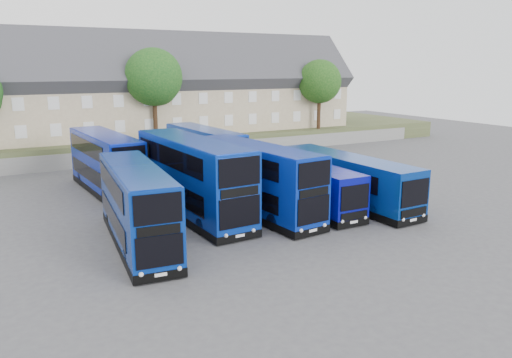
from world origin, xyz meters
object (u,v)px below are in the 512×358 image
at_px(dd_front_left, 137,208).
at_px(coach_east_a, 302,185).
at_px(tree_mid, 155,79).
at_px(tree_east, 320,83).
at_px(dd_front_mid, 192,179).
at_px(tree_far, 326,78).

height_order(dd_front_left, coach_east_a, dd_front_left).
relative_size(tree_mid, tree_east, 1.12).
bearing_deg(dd_front_left, tree_mid, 75.32).
bearing_deg(dd_front_mid, tree_east, 37.12).
xyz_separation_m(coach_east_a, tree_mid, (-3.01, 22.25, 6.57)).
xyz_separation_m(dd_front_left, tree_east, (28.94, 23.95, 5.32)).
xyz_separation_m(dd_front_mid, tree_far, (30.32, 27.17, 5.33)).
height_order(coach_east_a, tree_east, tree_east).
xyz_separation_m(tree_mid, tree_far, (26.00, 6.50, -0.34)).
relative_size(coach_east_a, tree_mid, 1.22).
bearing_deg(tree_mid, dd_front_left, -110.09).
distance_m(coach_east_a, tree_far, 37.34).
height_order(dd_front_mid, tree_mid, tree_mid).
bearing_deg(tree_east, dd_front_left, -140.40).
bearing_deg(dd_front_mid, tree_mid, 75.65).
bearing_deg(dd_front_left, coach_east_a, 15.84).
distance_m(dd_front_mid, tree_far, 41.06).
distance_m(coach_east_a, tree_mid, 23.39).
xyz_separation_m(dd_front_left, tree_mid, (8.94, 24.45, 6.00)).
bearing_deg(tree_far, dd_front_left, -138.47).
bearing_deg(tree_east, tree_far, 49.40).
xyz_separation_m(dd_front_mid, coach_east_a, (7.33, -1.57, -0.90)).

